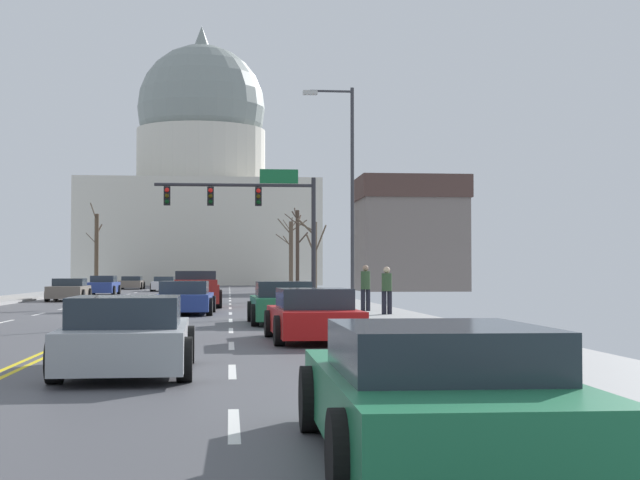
% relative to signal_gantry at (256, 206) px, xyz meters
% --- Properties ---
extents(ground, '(20.00, 180.00, 0.20)m').
position_rel_signal_gantry_xyz_m(ground, '(-4.73, -12.97, -4.78)').
color(ground, '#48484D').
extents(signal_gantry, '(7.91, 0.41, 6.47)m').
position_rel_signal_gantry_xyz_m(signal_gantry, '(0.00, 0.00, 0.00)').
color(signal_gantry, '#28282D').
rests_on(signal_gantry, ground).
extents(street_lamp_right, '(1.99, 0.24, 8.58)m').
position_rel_signal_gantry_xyz_m(street_lamp_right, '(3.24, -10.26, 0.33)').
color(street_lamp_right, '#333338').
rests_on(street_lamp_right, ground).
extents(capitol_building, '(28.01, 18.87, 31.70)m').
position_rel_signal_gantry_xyz_m(capitol_building, '(-4.73, 70.01, 7.49)').
color(capitol_building, beige).
rests_on(capitol_building, ground).
extents(pickup_truck_near_00, '(2.37, 5.71, 1.59)m').
position_rel_signal_gantry_xyz_m(pickup_truck_near_00, '(-2.76, -4.31, -4.08)').
color(pickup_truck_near_00, maroon).
rests_on(pickup_truck_near_00, ground).
extents(sedan_near_01, '(2.20, 4.68, 1.22)m').
position_rel_signal_gantry_xyz_m(sedan_near_01, '(-2.89, -11.52, -4.24)').
color(sedan_near_01, navy).
rests_on(sedan_near_01, ground).
extents(sedan_near_02, '(2.06, 4.24, 1.27)m').
position_rel_signal_gantry_xyz_m(sedan_near_02, '(0.32, -18.31, -4.21)').
color(sedan_near_02, '#1E7247').
rests_on(sedan_near_02, ground).
extents(sedan_near_03, '(2.09, 4.50, 1.18)m').
position_rel_signal_gantry_xyz_m(sedan_near_03, '(0.60, -25.45, -4.24)').
color(sedan_near_03, '#B71414').
rests_on(sedan_near_03, ground).
extents(sedan_near_04, '(2.09, 4.48, 1.19)m').
position_rel_signal_gantry_xyz_m(sedan_near_04, '(-2.83, -31.96, -4.24)').
color(sedan_near_04, '#9EA3A8').
rests_on(sedan_near_04, ground).
extents(sedan_near_05, '(2.08, 4.67, 1.12)m').
position_rel_signal_gantry_xyz_m(sedan_near_05, '(0.42, -39.04, -4.26)').
color(sedan_near_05, '#1E7247').
rests_on(sedan_near_05, ground).
extents(sedan_oncoming_00, '(2.07, 4.47, 1.20)m').
position_rel_signal_gantry_xyz_m(sedan_oncoming_00, '(-9.84, 5.36, -4.23)').
color(sedan_oncoming_00, '#6B6056').
rests_on(sedan_oncoming_00, ground).
extents(sedan_oncoming_01, '(1.98, 4.60, 1.29)m').
position_rel_signal_gantry_xyz_m(sedan_oncoming_01, '(-9.74, 18.59, -4.19)').
color(sedan_oncoming_01, navy).
rests_on(sedan_oncoming_01, ground).
extents(sedan_oncoming_02, '(1.98, 4.53, 1.17)m').
position_rel_signal_gantry_xyz_m(sedan_oncoming_02, '(-6.47, 30.45, -4.24)').
color(sedan_oncoming_02, silver).
rests_on(sedan_oncoming_02, ground).
extents(sedan_oncoming_03, '(2.15, 4.68, 1.15)m').
position_rel_signal_gantry_xyz_m(sedan_oncoming_03, '(-9.95, 39.62, -4.24)').
color(sedan_oncoming_03, '#6B6056').
rests_on(sedan_oncoming_03, ground).
extents(flank_building_01, '(8.66, 7.15, 9.21)m').
position_rel_signal_gantry_xyz_m(flank_building_01, '(13.39, 29.48, -0.13)').
color(flank_building_01, slate).
rests_on(flank_building_01, ground).
extents(bare_tree_00, '(1.66, 1.41, 4.36)m').
position_rel_signal_gantry_xyz_m(bare_tree_00, '(3.41, 5.82, -2.40)').
color(bare_tree_00, brown).
rests_on(bare_tree_00, ground).
extents(bare_tree_02, '(1.59, 2.17, 5.89)m').
position_rel_signal_gantry_xyz_m(bare_tree_02, '(3.38, 18.29, -1.57)').
color(bare_tree_02, '#423328').
rests_on(bare_tree_02, ground).
extents(bare_tree_03, '(1.30, 1.88, 7.34)m').
position_rel_signal_gantry_xyz_m(bare_tree_03, '(-12.76, 37.24, -1.32)').
color(bare_tree_03, '#4C3D2D').
rests_on(bare_tree_03, ground).
extents(bare_tree_04, '(2.82, 2.34, 6.09)m').
position_rel_signal_gantry_xyz_m(bare_tree_04, '(4.03, 35.36, -1.57)').
color(bare_tree_04, brown).
rests_on(bare_tree_04, ground).
extents(pedestrian_00, '(0.35, 0.34, 1.66)m').
position_rel_signal_gantry_xyz_m(pedestrian_00, '(3.64, -12.64, -3.74)').
color(pedestrian_00, black).
rests_on(pedestrian_00, ground).
extents(pedestrian_01, '(0.35, 0.34, 1.59)m').
position_rel_signal_gantry_xyz_m(pedestrian_01, '(3.95, -15.40, -3.78)').
color(pedestrian_01, black).
rests_on(pedestrian_01, ground).
extents(bicycle_parked, '(0.12, 1.77, 0.85)m').
position_rel_signal_gantry_xyz_m(bicycle_parked, '(2.84, -13.54, -4.31)').
color(bicycle_parked, black).
rests_on(bicycle_parked, ground).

